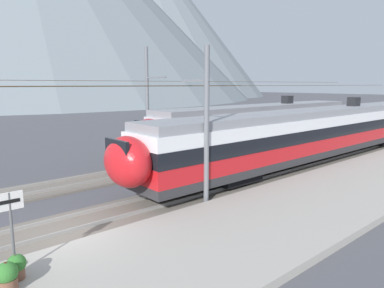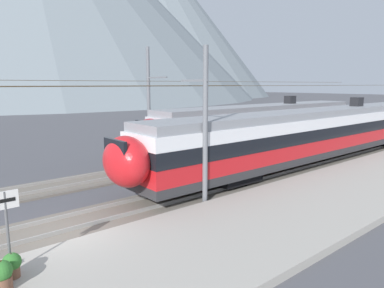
{
  "view_description": "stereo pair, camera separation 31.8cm",
  "coord_description": "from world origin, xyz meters",
  "px_view_note": "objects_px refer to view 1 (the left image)",
  "views": [
    {
      "loc": [
        -4.46,
        -12.11,
        5.58
      ],
      "look_at": [
        8.24,
        2.56,
        2.29
      ],
      "focal_mm": 33.06,
      "sensor_mm": 36.0,
      "label": 1
    },
    {
      "loc": [
        -4.21,
        -12.31,
        5.58
      ],
      "look_at": [
        8.24,
        2.56,
        2.29
      ],
      "focal_mm": 33.06,
      "sensor_mm": 36.0,
      "label": 2
    }
  ],
  "objects_px": {
    "potted_plant_platform_edge": "(7,276)",
    "platform_sign": "(11,215)",
    "catenary_mast_far_side": "(149,104)",
    "train_far_track": "(259,124)",
    "train_near_platform": "(318,132)",
    "potted_plant_by_shelter": "(17,265)",
    "catenary_mast_mid": "(205,123)",
    "handbag_near_sign": "(10,266)"
  },
  "relations": [
    {
      "from": "potted_plant_platform_edge",
      "to": "potted_plant_by_shelter",
      "type": "distance_m",
      "value": 0.64
    },
    {
      "from": "train_far_track",
      "to": "potted_plant_by_shelter",
      "type": "bearing_deg",
      "value": -157.59
    },
    {
      "from": "catenary_mast_mid",
      "to": "handbag_near_sign",
      "type": "height_order",
      "value": "catenary_mast_mid"
    },
    {
      "from": "catenary_mast_mid",
      "to": "potted_plant_platform_edge",
      "type": "distance_m",
      "value": 9.78
    },
    {
      "from": "train_near_platform",
      "to": "catenary_mast_far_side",
      "type": "xyz_separation_m",
      "value": [
        -9.33,
        7.65,
        2.0
      ]
    },
    {
      "from": "catenary_mast_far_side",
      "to": "potted_plant_platform_edge",
      "type": "bearing_deg",
      "value": -136.76
    },
    {
      "from": "train_far_track",
      "to": "catenary_mast_mid",
      "type": "xyz_separation_m",
      "value": [
        -12.99,
        -7.16,
        1.6
      ]
    },
    {
      "from": "catenary_mast_mid",
      "to": "handbag_near_sign",
      "type": "bearing_deg",
      "value": -172.59
    },
    {
      "from": "platform_sign",
      "to": "catenary_mast_far_side",
      "type": "bearing_deg",
      "value": 42.09
    },
    {
      "from": "platform_sign",
      "to": "potted_plant_platform_edge",
      "type": "relative_size",
      "value": 2.93
    },
    {
      "from": "handbag_near_sign",
      "to": "potted_plant_platform_edge",
      "type": "xyz_separation_m",
      "value": [
        -0.35,
        -1.15,
        0.31
      ]
    },
    {
      "from": "handbag_near_sign",
      "to": "potted_plant_platform_edge",
      "type": "bearing_deg",
      "value": -106.76
    },
    {
      "from": "catenary_mast_mid",
      "to": "catenary_mast_far_side",
      "type": "bearing_deg",
      "value": 71.37
    },
    {
      "from": "potted_plant_platform_edge",
      "to": "platform_sign",
      "type": "bearing_deg",
      "value": 64.04
    },
    {
      "from": "potted_plant_platform_edge",
      "to": "catenary_mast_far_side",
      "type": "bearing_deg",
      "value": 43.24
    },
    {
      "from": "train_far_track",
      "to": "catenary_mast_mid",
      "type": "relative_size",
      "value": 0.52
    },
    {
      "from": "train_near_platform",
      "to": "potted_plant_by_shelter",
      "type": "bearing_deg",
      "value": -171.43
    },
    {
      "from": "train_far_track",
      "to": "potted_plant_by_shelter",
      "type": "distance_m",
      "value": 23.44
    },
    {
      "from": "potted_plant_by_shelter",
      "to": "train_near_platform",
      "type": "bearing_deg",
      "value": 8.57
    },
    {
      "from": "platform_sign",
      "to": "handbag_near_sign",
      "type": "xyz_separation_m",
      "value": [
        -0.04,
        0.35,
        -1.63
      ]
    },
    {
      "from": "train_far_track",
      "to": "handbag_near_sign",
      "type": "distance_m",
      "value": 23.24
    },
    {
      "from": "train_near_platform",
      "to": "potted_plant_platform_edge",
      "type": "distance_m",
      "value": 21.75
    },
    {
      "from": "train_near_platform",
      "to": "potted_plant_platform_edge",
      "type": "bearing_deg",
      "value": -170.21
    },
    {
      "from": "catenary_mast_mid",
      "to": "platform_sign",
      "type": "xyz_separation_m",
      "value": [
        -8.61,
        -1.48,
        -1.77
      ]
    },
    {
      "from": "train_near_platform",
      "to": "catenary_mast_far_side",
      "type": "distance_m",
      "value": 12.23
    },
    {
      "from": "platform_sign",
      "to": "train_far_track",
      "type": "bearing_deg",
      "value": 21.8
    },
    {
      "from": "train_far_track",
      "to": "potted_plant_by_shelter",
      "type": "relative_size",
      "value": 33.77
    },
    {
      "from": "train_near_platform",
      "to": "potted_plant_by_shelter",
      "type": "relative_size",
      "value": 46.33
    },
    {
      "from": "train_near_platform",
      "to": "train_far_track",
      "type": "height_order",
      "value": "same"
    },
    {
      "from": "catenary_mast_far_side",
      "to": "handbag_near_sign",
      "type": "distance_m",
      "value": 15.98
    },
    {
      "from": "train_far_track",
      "to": "potted_plant_platform_edge",
      "type": "xyz_separation_m",
      "value": [
        -21.99,
        -9.44,
        -1.48
      ]
    },
    {
      "from": "train_near_platform",
      "to": "platform_sign",
      "type": "height_order",
      "value": "train_near_platform"
    },
    {
      "from": "catenary_mast_far_side",
      "to": "platform_sign",
      "type": "bearing_deg",
      "value": -137.91
    },
    {
      "from": "catenary_mast_mid",
      "to": "catenary_mast_far_side",
      "type": "distance_m",
      "value": 9.57
    },
    {
      "from": "catenary_mast_far_side",
      "to": "platform_sign",
      "type": "xyz_separation_m",
      "value": [
        -11.66,
        -10.54,
        -2.18
      ]
    },
    {
      "from": "train_far_track",
      "to": "platform_sign",
      "type": "relative_size",
      "value": 9.95
    },
    {
      "from": "catenary_mast_far_side",
      "to": "potted_plant_platform_edge",
      "type": "relative_size",
      "value": 56.24
    },
    {
      "from": "catenary_mast_mid",
      "to": "potted_plant_platform_edge",
      "type": "bearing_deg",
      "value": -165.8
    },
    {
      "from": "train_far_track",
      "to": "catenary_mast_mid",
      "type": "height_order",
      "value": "catenary_mast_mid"
    },
    {
      "from": "train_far_track",
      "to": "potted_plant_by_shelter",
      "type": "xyz_separation_m",
      "value": [
        -21.62,
        -8.92,
        -1.53
      ]
    },
    {
      "from": "train_near_platform",
      "to": "platform_sign",
      "type": "distance_m",
      "value": 21.19
    },
    {
      "from": "catenary_mast_mid",
      "to": "catenary_mast_far_side",
      "type": "relative_size",
      "value": 1.0
    }
  ]
}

